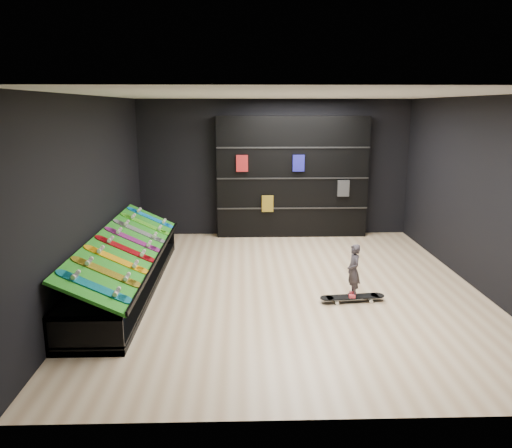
{
  "coord_description": "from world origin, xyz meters",
  "views": [
    {
      "loc": [
        -0.73,
        -7.57,
        2.83
      ],
      "look_at": [
        -0.5,
        0.2,
        1.0
      ],
      "focal_mm": 35.0,
      "sensor_mm": 36.0,
      "label": 1
    }
  ],
  "objects_px": {
    "floor_skateboard": "(352,299)",
    "child": "(353,281)",
    "back_shelving": "(292,177)",
    "display_rack": "(127,274)"
  },
  "relations": [
    {
      "from": "back_shelving",
      "to": "child",
      "type": "bearing_deg",
      "value": -82.54
    },
    {
      "from": "display_rack",
      "to": "child",
      "type": "xyz_separation_m",
      "value": [
        3.46,
        -0.65,
        0.08
      ]
    },
    {
      "from": "display_rack",
      "to": "back_shelving",
      "type": "height_order",
      "value": "back_shelving"
    },
    {
      "from": "floor_skateboard",
      "to": "child",
      "type": "xyz_separation_m",
      "value": [
        0.0,
        0.0,
        0.28
      ]
    },
    {
      "from": "display_rack",
      "to": "back_shelving",
      "type": "bearing_deg",
      "value": 48.49
    },
    {
      "from": "back_shelving",
      "to": "child",
      "type": "relative_size",
      "value": 6.89
    },
    {
      "from": "display_rack",
      "to": "child",
      "type": "height_order",
      "value": "child"
    },
    {
      "from": "floor_skateboard",
      "to": "child",
      "type": "relative_size",
      "value": 2.05
    },
    {
      "from": "back_shelving",
      "to": "display_rack",
      "type": "bearing_deg",
      "value": -131.51
    },
    {
      "from": "display_rack",
      "to": "child",
      "type": "bearing_deg",
      "value": -10.66
    }
  ]
}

